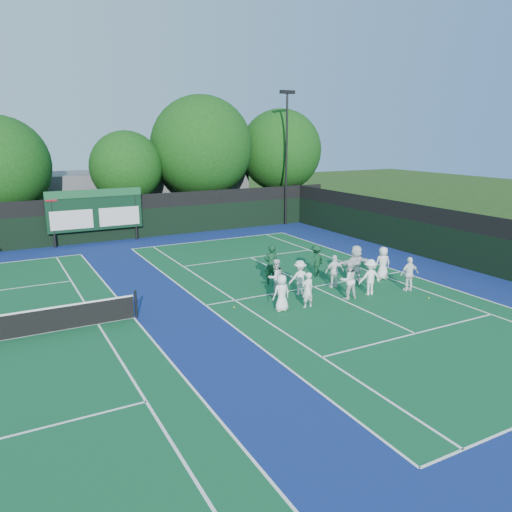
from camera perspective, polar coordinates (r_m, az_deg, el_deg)
name	(u,v)px	position (r m, az deg, el deg)	size (l,w,h in m)	color
ground	(326,293)	(22.85, 8.03, -4.18)	(120.00, 120.00, 0.00)	#1E390F
court_apron	(194,307)	(20.92, -7.10, -5.86)	(34.00, 32.00, 0.01)	navy
near_court	(314,287)	(23.61, 6.60, -3.51)	(11.05, 23.85, 0.01)	#104E28
back_fence	(110,221)	(34.61, -16.30, 3.88)	(34.00, 0.08, 3.00)	black
divider_fence_right	(450,240)	(29.25, 21.32, 1.73)	(0.08, 32.00, 3.00)	black
scoreboard	(95,210)	(33.89, -17.92, 4.99)	(6.00, 0.21, 3.55)	black
clubhouse	(137,195)	(43.15, -13.45, 6.80)	(18.00, 6.00, 4.00)	#5B5C61
light_pole_right	(287,143)	(38.96, 3.52, 12.77)	(1.20, 0.30, 10.12)	black
tree_b	(2,169)	(37.08, -27.06, 8.89)	(6.54, 6.54, 8.21)	black
tree_c	(128,169)	(38.23, -14.41, 9.61)	(5.25, 5.25, 7.24)	black
tree_d	(203,150)	(40.03, -6.07, 11.99)	(7.91, 7.91, 9.93)	black
tree_e	(282,152)	(43.29, 2.95, 11.73)	(6.88, 6.88, 9.05)	black
tennis_ball_0	(298,288)	(23.24, 4.79, -3.70)	(0.07, 0.07, 0.07)	#B7D719
tennis_ball_1	(336,276)	(25.46, 9.19, -2.26)	(0.07, 0.07, 0.07)	#B7D719
tennis_ball_2	(429,298)	(23.10, 19.14, -4.55)	(0.07, 0.07, 0.07)	#B7D719
tennis_ball_3	(234,307)	(20.72, -2.51, -5.86)	(0.07, 0.07, 0.07)	#B7D719
tennis_ball_4	(274,273)	(25.64, 2.09, -1.97)	(0.07, 0.07, 0.07)	#B7D719
player_front_0	(282,293)	(20.18, 2.94, -4.24)	(0.75, 0.48, 1.52)	white
player_front_1	(308,290)	(20.68, 5.93, -3.88)	(0.55, 0.36, 1.50)	white
player_front_2	(348,280)	(21.99, 10.48, -2.70)	(0.82, 0.64, 1.69)	white
player_front_3	(370,277)	(22.73, 12.87, -2.36)	(1.05, 0.60, 1.62)	white
player_front_4	(409,274)	(23.74, 17.11, -1.98)	(0.93, 0.39, 1.59)	white
player_back_0	(275,277)	(22.10, 2.24, -2.44)	(0.80, 0.62, 1.65)	silver
player_back_1	(300,278)	(22.25, 5.03, -2.48)	(1.01, 0.58, 1.57)	silver
player_back_2	(334,271)	(23.44, 8.96, -1.75)	(0.92, 0.38, 1.57)	white
player_back_3	(356,264)	(24.30, 11.32, -0.93)	(1.73, 0.55, 1.86)	white
player_back_4	(383,263)	(25.29, 14.29, -0.79)	(0.80, 0.52, 1.63)	silver
coach_left	(271,265)	(23.69, 1.75, -0.98)	(0.70, 0.46, 1.92)	#0E341D
coach_right	(316,260)	(25.23, 6.90, -0.51)	(1.04, 0.60, 1.61)	#0F381F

